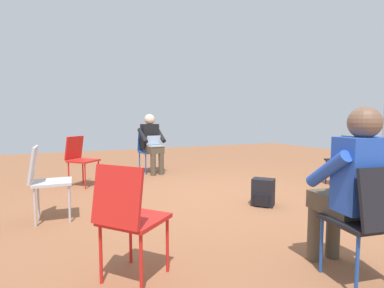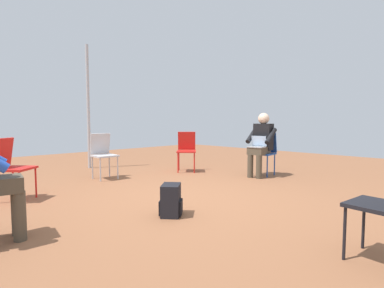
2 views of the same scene
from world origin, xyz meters
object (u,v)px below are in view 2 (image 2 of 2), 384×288
at_px(chair_north, 103,152).
at_px(chair_east, 265,150).
at_px(chair_northwest, 10,164).
at_px(backpack_near_laptop_user, 171,202).
at_px(chair_northeast, 186,148).
at_px(person_with_laptop, 261,141).

relative_size(chair_north, chair_east, 1.00).
bearing_deg(chair_east, chair_north, 45.35).
xyz_separation_m(chair_northwest, backpack_near_laptop_user, (1.10, -2.04, -0.34)).
xyz_separation_m(chair_northwest, chair_east, (4.15, -1.39, 0.00)).
distance_m(chair_northwest, chair_northeast, 3.36).
height_order(chair_north, chair_east, same).
height_order(chair_north, chair_northwest, same).
height_order(chair_northeast, backpack_near_laptop_user, chair_northeast).
distance_m(chair_northwest, person_with_laptop, 4.22).
bearing_deg(chair_northwest, chair_east, 121.76).
xyz_separation_m(chair_east, person_with_laptop, (-0.17, -0.02, 0.20)).
bearing_deg(backpack_near_laptop_user, chair_east, 12.10).
height_order(chair_east, person_with_laptop, person_with_laptop).
height_order(chair_east, backpack_near_laptop_user, chair_east).
bearing_deg(backpack_near_laptop_user, chair_northeast, 42.87).
distance_m(chair_northeast, person_with_laptop, 1.60).
relative_size(chair_northwest, chair_east, 1.00).
bearing_deg(chair_north, chair_east, 145.22).
relative_size(chair_north, chair_northeast, 1.00).
bearing_deg(backpack_near_laptop_user, person_with_laptop, 12.42).
distance_m(chair_north, person_with_laptop, 3.04).
bearing_deg(chair_northeast, chair_north, 29.43).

